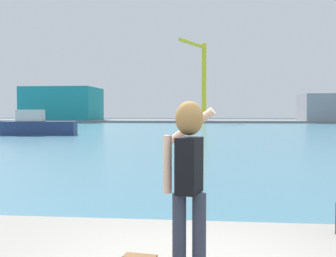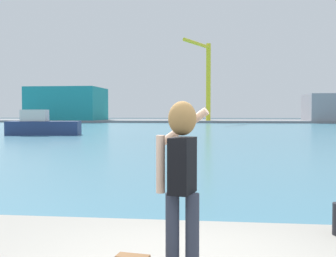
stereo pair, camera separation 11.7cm
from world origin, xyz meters
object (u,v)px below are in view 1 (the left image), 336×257
Objects in this scene: boat_moored at (38,126)px; warehouse_right at (326,107)px; port_crane at (201,73)px; person_photographer at (188,169)px; warehouse_left at (63,104)px.

warehouse_right is at bearing 44.52° from boat_moored.
port_crane is at bearing 65.93° from boat_moored.
person_photographer is 0.11× the size of warehouse_left.
port_crane reaches higher than boat_moored.
warehouse_right reaches higher than boat_moored.
person_photographer is at bearing -71.57° from boat_moored.
person_photographer is at bearing -88.70° from port_crane.
person_photographer is 94.99m from warehouse_left.
person_photographer is 91.03m from warehouse_right.
boat_moored is 52.09m from port_crane.
boat_moored is (-16.79, 35.07, -0.79)m from person_photographer.
boat_moored is 0.46× the size of warehouse_left.
warehouse_left reaches higher than boat_moored.
boat_moored is 0.44× the size of port_crane.
warehouse_left is at bearing 178.96° from warehouse_right.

